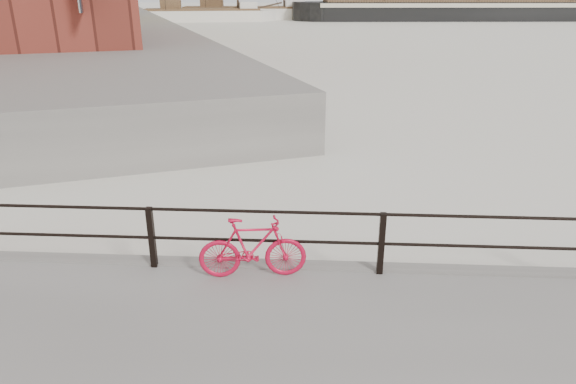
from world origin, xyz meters
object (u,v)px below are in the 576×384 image
(barque_black, at_px, (466,20))
(schooner_mid, at_px, (246,19))
(bicycle, at_px, (253,248))
(schooner_left, at_px, (203,21))

(barque_black, distance_m, schooner_mid, 34.85)
(bicycle, distance_m, schooner_mid, 80.89)
(schooner_mid, bearing_deg, barque_black, -6.17)
(bicycle, relative_size, schooner_mid, 0.06)
(bicycle, bearing_deg, schooner_mid, 91.09)
(barque_black, bearing_deg, schooner_mid, 174.66)
(barque_black, xyz_separation_m, schooner_mid, (-34.84, 0.51, 0.00))
(barque_black, relative_size, schooner_mid, 2.26)
(bicycle, relative_size, schooner_left, 0.07)
(bicycle, height_order, barque_black, barque_black)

